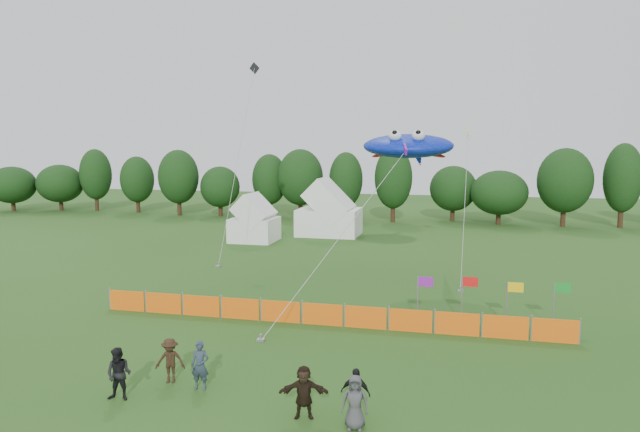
% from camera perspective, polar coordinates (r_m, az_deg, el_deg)
% --- Properties ---
extents(ground, '(160.00, 160.00, 0.00)m').
position_cam_1_polar(ground, '(19.99, -4.20, -17.08)').
color(ground, '#234C16').
rests_on(ground, ground).
extents(treeline, '(104.57, 8.78, 8.36)m').
position_cam_1_polar(treeline, '(62.56, 9.81, 3.24)').
color(treeline, '#382314').
rests_on(treeline, ground).
extents(tent_left, '(3.76, 3.76, 3.32)m').
position_cam_1_polar(tent_left, '(49.42, -6.58, -0.59)').
color(tent_left, white).
rests_on(tent_left, ground).
extents(tent_right, '(5.65, 4.52, 3.99)m').
position_cam_1_polar(tent_right, '(52.51, 0.93, 0.27)').
color(tent_right, white).
rests_on(tent_right, ground).
extents(barrier_fence, '(21.90, 0.06, 1.00)m').
position_cam_1_polar(barrier_fence, '(26.45, 0.22, -9.82)').
color(barrier_fence, orange).
rests_on(barrier_fence, ground).
extents(flag_row, '(6.73, 0.52, 2.17)m').
position_cam_1_polar(flag_row, '(27.37, 16.42, -7.50)').
color(flag_row, gray).
rests_on(flag_row, ground).
extents(spectator_a, '(0.65, 0.46, 1.67)m').
position_cam_1_polar(spectator_a, '(20.18, -11.90, -14.41)').
color(spectator_a, '#2A3747').
rests_on(spectator_a, ground).
extents(spectator_b, '(0.91, 0.74, 1.72)m').
position_cam_1_polar(spectator_b, '(20.08, -19.47, -14.69)').
color(spectator_b, black).
rests_on(spectator_b, ground).
extents(spectator_c, '(1.13, 0.82, 1.57)m').
position_cam_1_polar(spectator_c, '(20.96, -14.76, -13.80)').
color(spectator_c, black).
rests_on(spectator_c, ground).
extents(spectator_d, '(0.96, 0.49, 1.57)m').
position_cam_1_polar(spectator_d, '(17.90, 3.57, -17.29)').
color(spectator_d, black).
rests_on(spectator_d, ground).
extents(spectator_e, '(0.84, 0.60, 1.61)m').
position_cam_1_polar(spectator_e, '(17.32, 3.51, -18.09)').
color(spectator_e, '#424246').
rests_on(spectator_e, ground).
extents(spectator_f, '(1.56, 0.80, 1.61)m').
position_cam_1_polar(spectator_f, '(17.93, -1.63, -17.18)').
color(spectator_f, black).
rests_on(spectator_f, ground).
extents(stingray_kite, '(7.93, 20.26, 9.15)m').
position_cam_1_polar(stingray_kite, '(35.33, 8.91, 6.90)').
color(stingray_kite, '#0E28D0').
rests_on(stingray_kite, ground).
extents(small_kite_white, '(1.16, 9.62, 9.80)m').
position_cam_1_polar(small_kite_white, '(38.91, 14.43, 4.23)').
color(small_kite_white, white).
rests_on(small_kite_white, ground).
extents(small_kite_dark, '(1.05, 6.76, 14.49)m').
position_cam_1_polar(small_kite_dark, '(42.11, -7.94, 7.19)').
color(small_kite_dark, black).
rests_on(small_kite_dark, ground).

